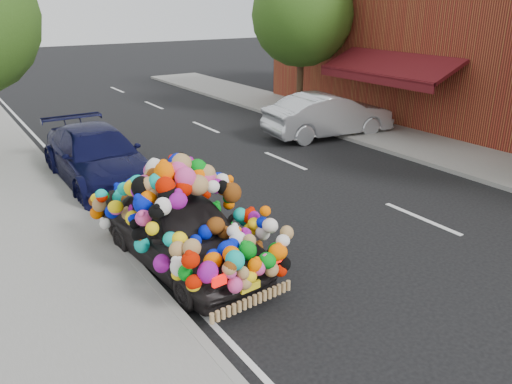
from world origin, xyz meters
The scene contains 9 objects.
ground centered at (0.00, 0.00, 0.00)m, with size 100.00×100.00×0.00m, color black.
sidewalk centered at (-4.30, 0.00, 0.06)m, with size 4.00×60.00×0.12m, color gray.
kerb centered at (-2.35, 0.00, 0.07)m, with size 0.15×60.00×0.13m, color gray.
footpath_far centered at (8.20, 3.00, 0.06)m, with size 3.00×40.00×0.12m, color gray.
lane_markings centered at (3.60, 0.00, 0.01)m, with size 6.00×50.00×0.01m, color silver, non-canonical shape.
tree_far_b centered at (8.00, 10.00, 3.89)m, with size 4.00×4.00×5.90m.
plush_art_car centered at (-1.57, 1.03, 1.01)m, with size 2.26×4.25×1.98m.
navy_sedan centered at (-1.51, 6.14, 0.70)m, with size 1.96×4.82×1.40m, color black.
silver_hatchback centered at (6.54, 6.50, 0.74)m, with size 1.57×4.49×1.48m, color #B2B4BA.
Camera 1 is at (-4.81, -6.29, 4.41)m, focal length 35.00 mm.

